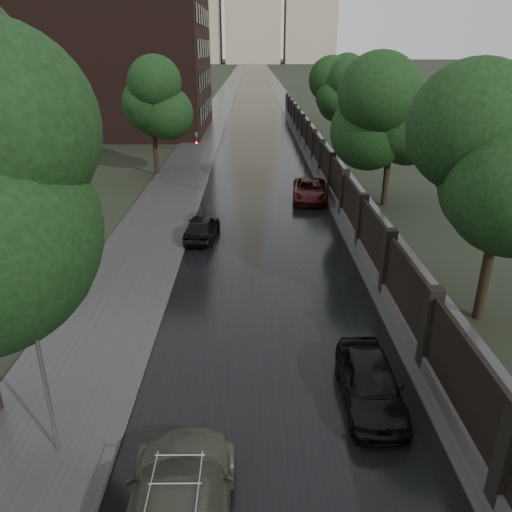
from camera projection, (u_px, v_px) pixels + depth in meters
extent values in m
plane|color=black|center=(285.00, 505.00, 10.76)|extent=(800.00, 800.00, 0.00)
cube|color=black|center=(254.00, 73.00, 185.85)|extent=(8.00, 420.00, 0.02)
cube|color=#2D2D2D|center=(238.00, 73.00, 185.78)|extent=(4.00, 420.00, 0.16)
cube|color=#2D2D2D|center=(268.00, 73.00, 185.88)|extent=(3.00, 420.00, 0.08)
cube|color=#383533|center=(318.00, 166.00, 40.18)|extent=(0.40, 75.00, 0.50)
cube|color=black|center=(318.00, 150.00, 39.70)|extent=(0.15, 75.00, 2.00)
cube|color=black|center=(287.00, 103.00, 74.78)|extent=(0.45, 0.45, 2.70)
cylinder|color=black|center=(154.00, 136.00, 37.21)|extent=(0.36, 0.36, 5.85)
sphere|color=black|center=(152.00, 104.00, 36.30)|extent=(4.25, 4.25, 4.25)
cylinder|color=black|center=(491.00, 247.00, 17.11)|extent=(0.36, 0.36, 5.53)
sphere|color=black|center=(503.00, 184.00, 16.26)|extent=(4.08, 4.08, 4.08)
cylinder|color=black|center=(388.00, 161.00, 30.01)|extent=(0.36, 0.36, 5.53)
sphere|color=black|center=(392.00, 123.00, 29.16)|extent=(4.08, 4.08, 4.08)
cylinder|color=black|center=(339.00, 120.00, 46.60)|extent=(0.36, 0.36, 5.53)
sphere|color=black|center=(341.00, 95.00, 45.75)|extent=(4.08, 4.08, 4.08)
cylinder|color=#59595E|center=(42.00, 368.00, 11.13)|extent=(0.10, 0.10, 5.00)
cube|color=#59595E|center=(21.00, 264.00, 10.14)|extent=(0.25, 0.12, 0.12)
cylinder|color=#59595E|center=(198.00, 170.00, 33.18)|extent=(0.12, 0.12, 3.00)
imported|color=#59595E|center=(197.00, 140.00, 32.41)|extent=(0.16, 0.20, 1.00)
sphere|color=#FF0C0C|center=(196.00, 143.00, 32.33)|extent=(0.14, 0.14, 0.14)
cube|color=black|center=(94.00, 38.00, 54.66)|extent=(24.00, 18.00, 20.00)
cube|color=tan|center=(196.00, 21.00, 278.45)|extent=(28.00, 22.00, 44.00)
cube|color=tan|center=(310.00, 21.00, 278.93)|extent=(28.00, 22.00, 44.00)
cube|color=tan|center=(253.00, 5.00, 275.58)|extent=(30.00, 30.00, 60.00)
imported|color=black|center=(202.00, 227.00, 25.42)|extent=(1.80, 3.81, 1.26)
imported|color=black|center=(370.00, 382.00, 13.62)|extent=(1.59, 3.88, 1.32)
imported|color=black|center=(310.00, 190.00, 31.85)|extent=(2.52, 4.81, 1.29)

